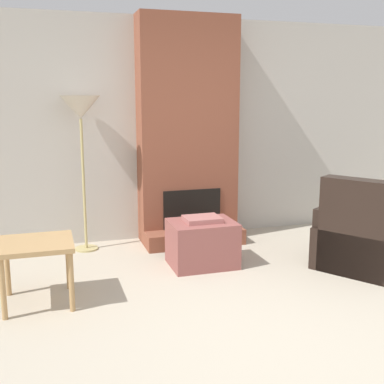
% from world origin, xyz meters
% --- Properties ---
extents(ground_plane, '(24.00, 24.00, 0.00)m').
position_xyz_m(ground_plane, '(0.00, 0.00, 0.00)').
color(ground_plane, '#B2A893').
extents(wall_back, '(8.13, 0.06, 2.60)m').
position_xyz_m(wall_back, '(0.00, 2.66, 1.30)').
color(wall_back, '#BCB7AD').
rests_on(wall_back, ground_plane).
extents(fireplace, '(1.15, 0.63, 2.60)m').
position_xyz_m(fireplace, '(0.00, 2.44, 1.23)').
color(fireplace, brown).
rests_on(fireplace, ground_plane).
extents(ottoman, '(0.65, 0.51, 0.51)m').
position_xyz_m(ottoman, '(-0.13, 1.50, 0.24)').
color(ottoman, '#8C4C47').
rests_on(ottoman, ground_plane).
extents(armchair, '(1.12, 1.13, 0.94)m').
position_xyz_m(armchair, '(1.36, 0.93, 0.29)').
color(armchair, black).
rests_on(armchair, ground_plane).
extents(side_table, '(0.59, 0.57, 0.53)m').
position_xyz_m(side_table, '(-1.72, 1.02, 0.45)').
color(side_table, tan).
rests_on(side_table, ground_plane).
extents(floor_lamp_left, '(0.43, 0.43, 1.71)m').
position_xyz_m(floor_lamp_left, '(-1.22, 2.38, 1.52)').
color(floor_lamp_left, tan).
rests_on(floor_lamp_left, ground_plane).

